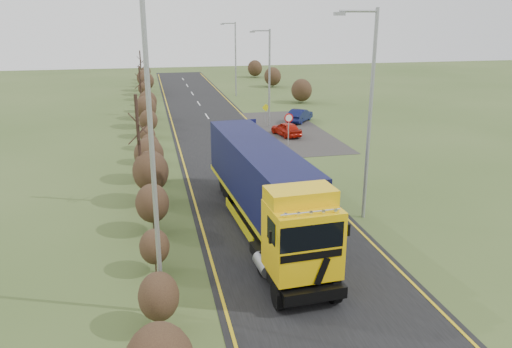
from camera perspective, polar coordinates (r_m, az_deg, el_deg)
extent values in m
plane|color=#3B4F22|center=(25.36, 2.17, -5.43)|extent=(160.00, 160.00, 0.00)
cube|color=black|center=(34.56, -1.97, 0.97)|extent=(8.00, 120.00, 0.02)
cube|color=#2B2926|center=(45.44, 3.82, 5.03)|extent=(6.00, 18.00, 0.02)
cube|color=gold|center=(34.11, -8.09, 0.61)|extent=(0.12, 116.00, 0.01)
cube|color=gold|center=(35.37, 3.93, 1.37)|extent=(0.12, 116.00, 0.01)
cube|color=silver|center=(21.87, 4.81, -9.37)|extent=(0.12, 3.00, 0.01)
cube|color=silver|center=(28.97, 0.19, -2.34)|extent=(0.12, 3.00, 0.01)
cube|color=silver|center=(36.44, -2.54, 1.88)|extent=(0.12, 3.00, 0.01)
cube|color=silver|center=(44.10, -4.35, 4.65)|extent=(0.12, 3.00, 0.01)
cube|color=silver|center=(51.86, -5.62, 6.59)|extent=(0.12, 3.00, 0.01)
cube|color=silver|center=(59.69, -6.57, 8.03)|extent=(0.12, 3.00, 0.01)
cube|color=silver|center=(67.55, -7.30, 9.13)|extent=(0.12, 3.00, 0.01)
cube|color=silver|center=(75.45, -7.88, 9.99)|extent=(0.12, 3.00, 0.01)
cube|color=silver|center=(83.36, -8.35, 10.70)|extent=(0.12, 3.00, 0.01)
ellipsoid|color=#301D15|center=(16.96, -11.06, -13.53)|extent=(1.34, 1.74, 1.54)
ellipsoid|color=#301D15|center=(20.55, -11.53, -8.11)|extent=(1.21, 1.57, 1.39)
ellipsoid|color=#301D15|center=(24.10, -11.77, -3.27)|extent=(1.58, 2.06, 1.82)
ellipsoid|color=#301D15|center=(27.77, -11.95, 0.31)|extent=(1.96, 2.55, 2.25)
ellipsoid|color=#301D15|center=(31.65, -12.14, 2.21)|extent=(1.83, 2.38, 2.10)
ellipsoid|color=#301D15|center=(35.63, -12.06, 3.22)|extent=(1.37, 1.78, 1.57)
ellipsoid|color=#301D15|center=(39.56, -12.29, 4.40)|extent=(1.20, 1.56, 1.38)
ellipsoid|color=#301D15|center=(43.40, -12.20, 6.02)|extent=(1.55, 2.02, 1.78)
ellipsoid|color=#301D15|center=(47.26, -12.49, 7.39)|extent=(1.95, 2.53, 2.24)
ellipsoid|color=#301D15|center=(51.22, -12.30, 8.08)|extent=(1.85, 2.41, 2.13)
ellipsoid|color=#301D15|center=(55.24, -12.55, 8.29)|extent=(1.40, 1.81, 1.61)
ellipsoid|color=#301D15|center=(59.22, -12.32, 8.73)|extent=(1.19, 1.55, 1.37)
ellipsoid|color=#301D15|center=(63.14, -12.63, 9.53)|extent=(1.52, 1.97, 1.75)
ellipsoid|color=#301D15|center=(67.05, -12.41, 10.34)|extent=(1.93, 2.51, 2.22)
ellipsoid|color=#301D15|center=(71.03, -12.71, 10.67)|extent=(1.88, 2.44, 2.16)
ellipsoid|color=#301D15|center=(75.05, -12.43, 10.72)|extent=(1.43, 1.85, 1.64)
ellipsoid|color=#301D15|center=(79.05, -12.72, 10.88)|extent=(1.19, 1.55, 1.37)
ellipsoid|color=#301D15|center=(83.00, -12.47, 11.39)|extent=(1.49, 1.93, 1.71)
cylinder|color=#2E1E17|center=(27.45, -13.18, 2.60)|extent=(0.18, 0.18, 6.05)
cylinder|color=#2E1E17|center=(53.08, -13.04, 9.22)|extent=(0.18, 0.18, 5.06)
cylinder|color=#2E1E17|center=(74.92, -13.02, 11.62)|extent=(0.18, 0.18, 5.15)
cube|color=black|center=(19.60, 4.38, -10.60)|extent=(2.62, 4.63, 0.44)
cube|color=yellow|center=(18.13, 5.30, -7.39)|extent=(2.57, 2.30, 2.54)
cube|color=black|center=(18.11, 6.13, -13.77)|extent=(2.44, 0.27, 0.54)
cube|color=black|center=(17.46, 5.00, -11.32)|extent=(0.59, 0.06, 1.05)
cube|color=black|center=(17.70, 7.58, -10.98)|extent=(0.59, 0.06, 1.05)
cube|color=black|center=(17.00, 6.42, -7.21)|extent=(2.29, 0.20, 0.93)
cube|color=black|center=(17.28, 6.37, -9.31)|extent=(2.24, 0.17, 0.27)
cube|color=yellow|center=(17.84, 5.11, -2.45)|extent=(2.52, 1.52, 0.55)
cylinder|color=silver|center=(16.87, 6.27, -4.35)|extent=(2.15, 0.19, 0.06)
cube|color=black|center=(16.81, 1.63, -7.22)|extent=(0.09, 0.12, 0.44)
cube|color=black|center=(17.64, 10.52, -6.28)|extent=(0.09, 0.12, 0.44)
cylinder|color=gray|center=(19.65, 0.86, -10.31)|extent=(0.62, 1.30, 0.55)
cylinder|color=gray|center=(20.23, 7.15, -9.59)|extent=(0.62, 1.30, 0.55)
cube|color=#D4CA0F|center=(24.99, 0.26, -2.81)|extent=(3.20, 12.42, 0.23)
cube|color=black|center=(24.52, 0.26, 0.38)|extent=(3.16, 12.03, 2.68)
cube|color=#101146|center=(30.16, -2.22, 3.69)|extent=(2.42, 0.21, 2.68)
cube|color=#101146|center=(19.08, 4.20, -4.85)|extent=(2.42, 0.21, 2.68)
cube|color=black|center=(28.60, -1.37, -1.33)|extent=(2.46, 3.65, 0.34)
cube|color=#D4CA0F|center=(24.13, -2.01, -5.29)|extent=(0.39, 5.36, 0.44)
cube|color=#D4CA0F|center=(24.63, 3.47, -4.82)|extent=(0.39, 5.36, 0.44)
cylinder|color=black|center=(18.14, 2.62, -13.72)|extent=(0.38, 1.03, 1.01)
cylinder|color=black|center=(18.71, 8.85, -12.88)|extent=(0.38, 1.03, 1.01)
cylinder|color=black|center=(20.20, 0.81, -10.20)|extent=(0.38, 1.03, 1.01)
cylinder|color=black|center=(20.71, 6.42, -9.57)|extent=(0.38, 1.03, 1.01)
cylinder|color=black|center=(27.66, -3.10, -2.30)|extent=(0.38, 1.03, 1.01)
cylinder|color=black|center=(28.03, 1.04, -2.00)|extent=(0.38, 1.03, 1.01)
cylinder|color=black|center=(28.56, -3.42, -1.65)|extent=(0.38, 1.03, 1.01)
cylinder|color=black|center=(28.93, 0.59, -1.36)|extent=(0.38, 1.03, 1.01)
cylinder|color=black|center=(29.48, -3.72, -1.03)|extent=(0.38, 1.03, 1.01)
cylinder|color=black|center=(29.83, 0.17, -0.76)|extent=(0.38, 1.03, 1.01)
imported|color=#AC1408|center=(43.16, 3.48, 5.16)|extent=(2.20, 3.76, 1.20)
imported|color=#0A103B|center=(48.99, 5.02, 6.68)|extent=(3.46, 3.88, 1.28)
cylinder|color=gray|center=(24.98, 12.88, 6.17)|extent=(0.18, 0.18, 10.30)
cylinder|color=gray|center=(24.13, 11.65, 17.77)|extent=(1.83, 0.12, 0.12)
cube|color=gray|center=(23.78, 9.51, 17.62)|extent=(0.52, 0.21, 0.16)
cylinder|color=gray|center=(45.92, 1.54, 10.76)|extent=(0.18, 0.18, 8.80)
cylinder|color=gray|center=(45.42, 0.59, 16.07)|extent=(1.57, 0.12, 0.12)
cube|color=gray|center=(45.25, -0.42, 15.94)|extent=(0.44, 0.18, 0.14)
cylinder|color=gray|center=(64.53, -2.34, 12.91)|extent=(0.18, 0.18, 9.14)
cylinder|color=gray|center=(64.18, -3.14, 16.83)|extent=(1.62, 0.12, 0.12)
cube|color=gray|center=(64.05, -3.89, 16.72)|extent=(0.46, 0.18, 0.14)
cylinder|color=gray|center=(16.18, -11.74, 1.57)|extent=(0.16, 0.16, 11.13)
cylinder|color=gray|center=(39.72, 3.72, 4.83)|extent=(0.08, 0.08, 2.25)
cylinder|color=red|center=(39.45, 3.76, 6.41)|extent=(0.72, 0.04, 0.72)
cylinder|color=white|center=(39.43, 3.77, 6.41)|extent=(0.54, 0.02, 0.54)
cylinder|color=gray|center=(48.00, 1.10, 6.63)|extent=(0.08, 0.08, 1.47)
cube|color=yellow|center=(47.80, 1.12, 7.61)|extent=(0.74, 0.04, 0.74)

